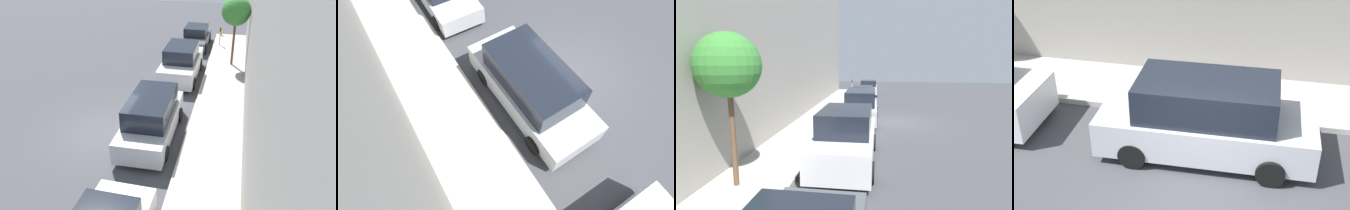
{
  "view_description": "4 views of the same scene",
  "coord_description": "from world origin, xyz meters",
  "views": [
    {
      "loc": [
        5.3,
        -11.27,
        7.82
      ],
      "look_at": [
        2.57,
        1.16,
        1.0
      ],
      "focal_mm": 35.0,
      "sensor_mm": 36.0,
      "label": 1
    },
    {
      "loc": [
        5.3,
        3.7,
        7.79
      ],
      "look_at": [
        3.18,
        0.3,
        1.0
      ],
      "focal_mm": 28.0,
      "sensor_mm": 36.0,
      "label": 2
    },
    {
      "loc": [
        1.05,
        15.6,
        3.66
      ],
      "look_at": [
        3.11,
        0.18,
        1.0
      ],
      "focal_mm": 28.0,
      "sensor_mm": 36.0,
      "label": 3
    },
    {
      "loc": [
        -6.75,
        -1.21,
        6.61
      ],
      "look_at": [
        2.45,
        0.73,
        1.0
      ],
      "focal_mm": 50.0,
      "sensor_mm": 36.0,
      "label": 4
    }
  ],
  "objects": [
    {
      "name": "parked_minivan_third",
      "position": [
        2.1,
        0.08,
        0.92
      ],
      "size": [
        2.02,
        4.93,
        1.9
      ],
      "color": "#B7BABF",
      "rests_on": "ground_plane"
    },
    {
      "name": "sidewalk",
      "position": [
        4.7,
        0.0,
        0.07
      ],
      "size": [
        2.4,
        32.0,
        0.15
      ],
      "color": "#B2ADA3",
      "rests_on": "ground_plane"
    },
    {
      "name": "ground_plane",
      "position": [
        0.0,
        0.0,
        0.0
      ],
      "size": [
        60.0,
        60.0,
        0.0
      ],
      "primitive_type": "plane",
      "color": "#424247"
    }
  ]
}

